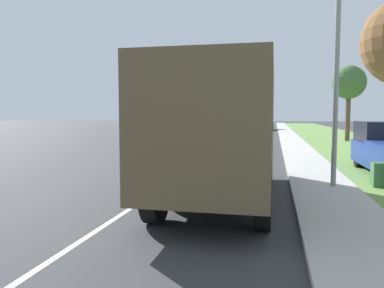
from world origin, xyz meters
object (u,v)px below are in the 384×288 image
Objects in this scene: lamp_post at (330,28)px; car_second_ahead at (206,132)px; car_nearest_ahead at (181,141)px; car_fourth_ahead at (267,125)px; military_truck at (223,130)px; car_third_ahead at (226,127)px; car_farthest_ahead at (242,123)px.

car_second_ahead is at bearing 110.12° from lamp_post.
car_fourth_ahead is (4.14, 32.13, 0.09)m from car_nearest_ahead.
military_truck is 1.02× the size of lamp_post.
car_second_ahead is 19.72m from lamp_post.
car_second_ahead is (-0.16, 8.85, 0.09)m from car_nearest_ahead.
car_third_ahead is 12.25m from car_fourth_ahead.
car_nearest_ahead is at bearing 124.86° from lamp_post.
military_truck is at bearing -70.96° from car_nearest_ahead.
car_third_ahead is 30.92m from lamp_post.
car_farthest_ahead is at bearing 90.25° from car_nearest_ahead.
military_truck is 1.53× the size of car_fourth_ahead.
car_second_ahead reaches higher than car_nearest_ahead.
car_fourth_ahead reaches higher than car_second_ahead.
car_fourth_ahead is at bearing 79.54° from car_second_ahead.
lamp_post is at bearing -69.88° from car_second_ahead.
car_second_ahead is 1.04× the size of car_third_ahead.
car_fourth_ahead is 11.02m from car_farthest_ahead.
military_truck is at bearing -144.54° from lamp_post.
car_nearest_ahead is (-3.87, 11.21, -1.10)m from military_truck.
car_third_ahead is 0.95× the size of car_farthest_ahead.
car_third_ahead is (-0.11, 20.64, 0.09)m from car_nearest_ahead.
lamp_post is (6.61, -29.97, 3.73)m from car_third_ahead.
car_nearest_ahead is at bearing -89.75° from car_farthest_ahead.
car_nearest_ahead is 20.64m from car_third_ahead.
car_third_ahead is at bearing 97.11° from military_truck.
car_second_ahead is 0.91× the size of car_fourth_ahead.
car_farthest_ahead is (-4.33, 10.14, 0.01)m from car_fourth_ahead.
military_truck reaches higher than car_nearest_ahead.
lamp_post is at bearing -86.74° from car_fourth_ahead.
car_farthest_ahead reaches higher than car_nearest_ahead.
car_third_ahead is at bearing 102.43° from lamp_post.
car_nearest_ahead is 0.88× the size of car_fourth_ahead.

